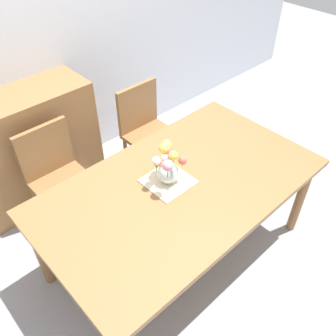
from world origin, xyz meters
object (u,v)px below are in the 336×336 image
object	(u,v)px
chair_right	(146,128)
dresser	(14,157)
dining_table	(180,192)
chair_left	(57,174)
flower_vase	(168,165)

from	to	relation	value
chair_right	dresser	bearing A→B (deg)	-22.98
dining_table	chair_left	size ratio (longest dim) A/B	2.10
dresser	flower_vase	distance (m)	1.42
dining_table	dresser	xyz separation A→B (m)	(-0.59, 1.33, -0.17)
chair_right	dresser	distance (m)	1.13
chair_left	chair_right	distance (m)	0.90
dining_table	chair_left	bearing A→B (deg)	116.90
chair_right	flower_vase	xyz separation A→B (m)	(-0.49, -0.81, 0.36)
dresser	chair_right	bearing A→B (deg)	-22.98
chair_right	dresser	xyz separation A→B (m)	(-1.04, 0.44, -0.02)
dresser	flower_vase	bearing A→B (deg)	-66.09
dining_table	flower_vase	world-z (taller)	flower_vase
chair_left	chair_right	xyz separation A→B (m)	(0.90, 0.00, 0.00)
chair_left	dresser	world-z (taller)	dresser
dresser	flower_vase	size ratio (longest dim) A/B	5.43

